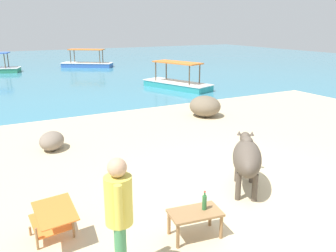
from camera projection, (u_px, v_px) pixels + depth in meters
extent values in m
cube|color=#CCB78E|center=(242.00, 193.00, 6.53)|extent=(18.00, 14.00, 0.04)
cube|color=teal|center=(44.00, 68.00, 25.14)|extent=(60.00, 36.00, 0.03)
cylinder|color=#4C4238|center=(237.00, 169.00, 6.90)|extent=(0.10, 0.10, 0.51)
cylinder|color=#4C4238|center=(252.00, 170.00, 6.86)|extent=(0.10, 0.10, 0.51)
cylinder|color=#4C4238|center=(238.00, 186.00, 6.18)|extent=(0.10, 0.10, 0.51)
cylinder|color=#4C4238|center=(255.00, 188.00, 6.13)|extent=(0.10, 0.10, 0.51)
ellipsoid|color=#4C4238|center=(247.00, 158.00, 6.40)|extent=(1.26, 1.42, 0.56)
ellipsoid|color=#4C4238|center=(245.00, 138.00, 7.19)|extent=(0.40, 0.43, 0.26)
cone|color=#4C4238|center=(239.00, 133.00, 7.18)|extent=(0.13, 0.13, 0.09)
cone|color=#4C4238|center=(252.00, 133.00, 7.14)|extent=(0.13, 0.13, 0.09)
ellipsoid|color=#4C4238|center=(247.00, 141.00, 6.57)|extent=(0.34, 0.34, 0.19)
cube|color=olive|center=(195.00, 213.00, 5.06)|extent=(0.82, 0.54, 0.04)
cylinder|color=olive|center=(210.00, 215.00, 5.39)|extent=(0.05, 0.05, 0.37)
cylinder|color=olive|center=(221.00, 227.00, 5.07)|extent=(0.05, 0.05, 0.37)
cylinder|color=olive|center=(169.00, 223.00, 5.17)|extent=(0.05, 0.05, 0.37)
cylinder|color=olive|center=(178.00, 236.00, 4.85)|extent=(0.05, 0.05, 0.37)
cylinder|color=#2D6B38|center=(204.00, 203.00, 5.09)|extent=(0.07, 0.07, 0.22)
cylinder|color=#2D6B38|center=(205.00, 194.00, 5.05)|extent=(0.03, 0.03, 0.06)
cylinder|color=red|center=(205.00, 192.00, 5.04)|extent=(0.03, 0.03, 0.02)
cylinder|color=olive|center=(30.00, 231.00, 5.17)|extent=(0.04, 0.04, 0.14)
cylinder|color=olive|center=(65.00, 220.00, 5.45)|extent=(0.04, 0.04, 0.14)
cylinder|color=olive|center=(37.00, 239.00, 4.81)|extent=(0.04, 0.04, 0.34)
cylinder|color=olive|center=(73.00, 227.00, 5.09)|extent=(0.04, 0.04, 0.34)
cube|color=orange|center=(51.00, 222.00, 5.10)|extent=(0.56, 0.48, 0.21)
cube|color=orange|center=(55.00, 211.00, 4.76)|extent=(0.57, 0.52, 0.23)
cylinder|color=#428956|center=(121.00, 248.00, 4.22)|extent=(0.14, 0.14, 0.82)
cylinder|color=#DBC64C|center=(119.00, 200.00, 3.94)|extent=(0.32, 0.32, 0.58)
cylinder|color=#DBC64C|center=(119.00, 207.00, 3.73)|extent=(0.09, 0.09, 0.52)
cylinder|color=#DBC64C|center=(118.00, 190.00, 4.13)|extent=(0.09, 0.09, 0.52)
sphere|color=tan|center=(117.00, 168.00, 3.83)|extent=(0.22, 0.22, 0.22)
ellipsoid|color=gray|center=(52.00, 141.00, 8.68)|extent=(0.86, 0.97, 0.45)
ellipsoid|color=#756651|center=(205.00, 106.00, 11.78)|extent=(1.20, 1.27, 0.70)
cylinder|color=brown|center=(5.00, 61.00, 22.20)|extent=(0.06, 0.06, 0.95)
cylinder|color=brown|center=(8.00, 60.00, 22.92)|extent=(0.06, 0.06, 0.95)
cube|color=#3866B7|center=(87.00, 65.00, 25.53)|extent=(3.60, 2.93, 0.28)
cube|color=white|center=(87.00, 63.00, 25.49)|extent=(3.69, 3.02, 0.04)
cylinder|color=brown|center=(103.00, 56.00, 25.62)|extent=(0.06, 0.06, 0.95)
cylinder|color=brown|center=(100.00, 57.00, 24.89)|extent=(0.06, 0.06, 0.95)
cylinder|color=brown|center=(74.00, 56.00, 25.84)|extent=(0.06, 0.06, 0.95)
cylinder|color=brown|center=(70.00, 57.00, 25.10)|extent=(0.06, 0.06, 0.95)
cube|color=orange|center=(86.00, 50.00, 25.22)|extent=(2.61, 2.19, 0.06)
cube|color=teal|center=(177.00, 86.00, 17.10)|extent=(2.23, 3.76, 0.28)
cube|color=white|center=(177.00, 82.00, 17.05)|extent=(2.30, 3.85, 0.04)
cylinder|color=brown|center=(156.00, 72.00, 17.35)|extent=(0.06, 0.06, 0.95)
cylinder|color=brown|center=(166.00, 70.00, 17.90)|extent=(0.06, 0.06, 0.95)
cylinder|color=brown|center=(189.00, 76.00, 15.95)|extent=(0.06, 0.06, 0.95)
cylinder|color=brown|center=(200.00, 74.00, 16.49)|extent=(0.06, 0.06, 0.95)
cube|color=orange|center=(177.00, 62.00, 16.78)|extent=(1.71, 2.69, 0.06)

